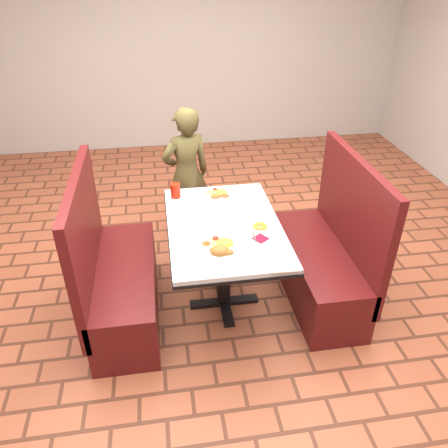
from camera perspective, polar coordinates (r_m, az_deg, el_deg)
The scene contains 15 objects.
room at distance 2.70m, azimuth -0.00°, elevation 21.48°, with size 7.00×7.04×2.82m.
dining_table at distance 3.17m, azimuth -0.00°, elevation -1.47°, with size 0.81×1.21×0.75m.
booth_bench_left at distance 3.36m, azimuth -13.68°, elevation -7.22°, with size 0.47×1.20×1.17m.
booth_bench_right at distance 3.55m, azimuth 12.88°, elevation -4.72°, with size 0.47×1.20×1.17m.
diner_person at distance 4.11m, azimuth -4.93°, elevation 6.43°, with size 0.47×0.31×1.28m, color brown.
near_dinner_plate at distance 2.84m, azimuth -0.57°, elevation -2.84°, with size 0.30×0.30×0.09m.
far_dinner_plate at distance 3.48m, azimuth -0.76°, elevation 4.02°, with size 0.24×0.24×0.06m.
plantain_plate at distance 3.08m, azimuth 4.68°, elevation -0.37°, with size 0.16×0.16×0.02m.
maroon_napkin at distance 2.97m, azimuth 4.80°, elevation -1.91°, with size 0.09×0.09×0.00m, color #5D0E1F.
spoon_utensil at distance 2.97m, azimuth 3.99°, elevation -1.76°, with size 0.01×0.12×0.00m, color silver.
red_tumbler at distance 3.47m, azimuth -6.36°, elevation 4.36°, with size 0.08×0.08×0.12m, color #AE1D0B.
paper_napkin at distance 2.74m, azimuth 7.89°, elevation -5.38°, with size 0.18×0.13×0.01m, color white.
knife_utensil at distance 2.79m, azimuth -0.24°, elevation -4.09°, with size 0.01×0.18×0.00m, color silver.
fork_utensil at distance 2.77m, azimuth -0.89°, elevation -4.42°, with size 0.01×0.16×0.00m, color silver.
lettuce_shreds at distance 3.18m, azimuth 0.55°, elevation 0.64°, with size 0.28×0.32×0.00m, color #9BC74F, non-canonical shape.
Camera 1 is at (-0.41, -2.62, 2.40)m, focal length 35.00 mm.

